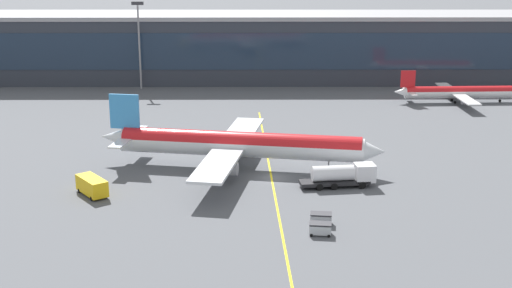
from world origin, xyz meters
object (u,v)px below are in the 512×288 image
(lavatory_truck, at_px, (92,186))
(baggage_cart_0, at_px, (320,228))
(commuter_jet_far, at_px, (460,92))
(baggage_cart_1, at_px, (321,218))
(fuel_tanker, at_px, (343,175))
(main_airliner, at_px, (238,144))

(lavatory_truck, xyz_separation_m, baggage_cart_0, (30.23, -13.77, -0.64))
(commuter_jet_far, bearing_deg, baggage_cart_1, -118.19)
(fuel_tanker, relative_size, baggage_cart_0, 3.92)
(main_airliner, distance_m, commuter_jet_far, 66.73)
(main_airliner, bearing_deg, baggage_cart_0, -68.29)
(main_airliner, distance_m, baggage_cart_1, 25.17)
(baggage_cart_1, height_order, commuter_jet_far, commuter_jet_far)
(baggage_cart_1, bearing_deg, lavatory_truck, 160.91)
(main_airliner, xyz_separation_m, commuter_jet_far, (47.73, 46.62, -1.55))
(lavatory_truck, relative_size, baggage_cart_1, 2.14)
(baggage_cart_0, xyz_separation_m, baggage_cart_1, (0.38, 3.18, 0.00))
(baggage_cart_1, bearing_deg, main_airliner, 115.22)
(lavatory_truck, xyz_separation_m, commuter_jet_far, (67.69, 58.62, 0.92))
(commuter_jet_far, bearing_deg, baggage_cart_0, -117.36)
(fuel_tanker, bearing_deg, commuter_jet_far, 59.38)
(baggage_cart_0, distance_m, commuter_jet_far, 81.52)
(main_airliner, bearing_deg, baggage_cart_1, -64.78)
(baggage_cart_0, bearing_deg, fuel_tanker, 74.45)
(baggage_cart_0, distance_m, baggage_cart_1, 3.20)
(baggage_cart_1, relative_size, commuter_jet_far, 0.10)
(fuel_tanker, distance_m, lavatory_truck, 35.17)
(fuel_tanker, xyz_separation_m, baggage_cart_0, (-4.77, -17.15, -0.96))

